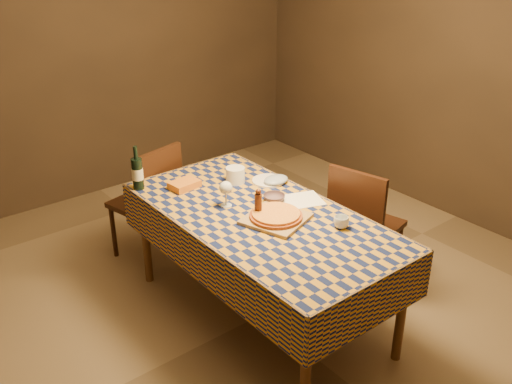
% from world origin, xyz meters
% --- Properties ---
extents(room, '(5.00, 5.10, 2.70)m').
position_xyz_m(room, '(0.00, 0.00, 1.35)').
color(room, brown).
rests_on(room, ground).
extents(dining_table, '(0.94, 1.84, 0.77)m').
position_xyz_m(dining_table, '(0.00, 0.00, 0.69)').
color(dining_table, brown).
rests_on(dining_table, ground).
extents(cutting_board, '(0.43, 0.43, 0.02)m').
position_xyz_m(cutting_board, '(0.02, -0.12, 0.78)').
color(cutting_board, '#9B7A48').
rests_on(cutting_board, dining_table).
extents(pizza, '(0.40, 0.40, 0.03)m').
position_xyz_m(pizza, '(0.02, -0.12, 0.81)').
color(pizza, '#8F3E17').
rests_on(pizza, cutting_board).
extents(pepper_mill, '(0.06, 0.06, 0.19)m').
position_xyz_m(pepper_mill, '(-0.04, -0.03, 0.86)').
color(pepper_mill, '#481F10').
rests_on(pepper_mill, dining_table).
extents(bowl, '(0.14, 0.14, 0.04)m').
position_xyz_m(bowl, '(0.18, 0.09, 0.79)').
color(bowl, '#5A444C').
rests_on(bowl, dining_table).
extents(wine_glass, '(0.08, 0.08, 0.17)m').
position_xyz_m(wine_glass, '(-0.10, 0.22, 0.89)').
color(wine_glass, silver).
rests_on(wine_glass, dining_table).
extents(wine_bottle, '(0.10, 0.10, 0.30)m').
position_xyz_m(wine_bottle, '(-0.41, 0.79, 0.88)').
color(wine_bottle, black).
rests_on(wine_bottle, dining_table).
extents(deli_tub, '(0.15, 0.15, 0.11)m').
position_xyz_m(deli_tub, '(0.15, 0.47, 0.82)').
color(deli_tub, white).
rests_on(deli_tub, dining_table).
extents(takeout_container, '(0.20, 0.15, 0.05)m').
position_xyz_m(takeout_container, '(-0.17, 0.61, 0.79)').
color(takeout_container, orange).
rests_on(takeout_container, dining_table).
extents(white_plate, '(0.26, 0.26, 0.01)m').
position_xyz_m(white_plate, '(0.34, 0.34, 0.78)').
color(white_plate, white).
rests_on(white_plate, dining_table).
extents(tumbler, '(0.11, 0.11, 0.07)m').
position_xyz_m(tumbler, '(0.26, -0.42, 0.81)').
color(tumbler, silver).
rests_on(tumbler, dining_table).
extents(flour_patch, '(0.34, 0.30, 0.00)m').
position_xyz_m(flour_patch, '(0.31, -0.01, 0.77)').
color(flour_patch, white).
rests_on(flour_patch, dining_table).
extents(flour_bag, '(0.22, 0.19, 0.05)m').
position_xyz_m(flour_bag, '(0.36, 0.28, 0.80)').
color(flour_bag, '#92A3BB').
rests_on(flour_bag, dining_table).
extents(chair_far, '(0.51, 0.51, 0.93)m').
position_xyz_m(chair_far, '(-0.18, 1.08, 0.52)').
color(chair_far, black).
rests_on(chair_far, ground).
extents(chair_right, '(0.51, 0.51, 0.93)m').
position_xyz_m(chair_right, '(0.77, -0.15, 0.52)').
color(chair_right, black).
rests_on(chair_right, ground).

